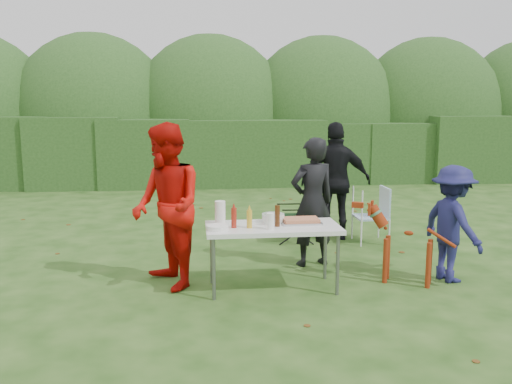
{
  "coord_description": "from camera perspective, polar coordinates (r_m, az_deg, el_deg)",
  "views": [
    {
      "loc": [
        -0.52,
        -5.88,
        2.11
      ],
      "look_at": [
        0.25,
        0.74,
        1.0
      ],
      "focal_mm": 38.0,
      "sensor_mm": 36.0,
      "label": 1
    }
  ],
  "objects": [
    {
      "name": "child",
      "position": [
        6.8,
        19.97,
        -3.16
      ],
      "size": [
        0.73,
        1.0,
        1.39
      ],
      "primitive_type": "imported",
      "rotation": [
        0.0,
        0.0,
        1.83
      ],
      "color": "#191A4D",
      "rests_on": "ground"
    },
    {
      "name": "hedge_row",
      "position": [
        13.95,
        -4.52,
        4.25
      ],
      "size": [
        22.0,
        1.4,
        1.7
      ],
      "primitive_type": "cube",
      "color": "#23471C",
      "rests_on": "ground"
    },
    {
      "name": "lawn_chair",
      "position": [
        8.38,
        11.98,
        -2.34
      ],
      "size": [
        0.51,
        0.51,
        0.85
      ],
      "primitive_type": null,
      "rotation": [
        0.0,
        0.0,
        3.13
      ],
      "color": "#5089B3",
      "rests_on": "ground"
    },
    {
      "name": "camping_chair",
      "position": [
        8.27,
        4.02,
        -2.3
      ],
      "size": [
        0.57,
        0.57,
        0.86
      ],
      "primitive_type": null,
      "rotation": [
        0.0,
        0.0,
        3.08
      ],
      "color": "#133216",
      "rests_on": "ground"
    },
    {
      "name": "ketchup_bottle",
      "position": [
        5.98,
        -2.34,
        -2.74
      ],
      "size": [
        0.06,
        0.06,
        0.22
      ],
      "primitive_type": "cylinder",
      "color": "maroon",
      "rests_on": "folding_table"
    },
    {
      "name": "ground",
      "position": [
        6.27,
        -1.54,
        -10.22
      ],
      "size": [
        80.0,
        80.0,
        0.0
      ],
      "primitive_type": "plane",
      "color": "#1E4211"
    },
    {
      "name": "plate_stack",
      "position": [
        5.91,
        -4.09,
        -3.74
      ],
      "size": [
        0.24,
        0.24,
        0.05
      ],
      "primitive_type": "cylinder",
      "color": "white",
      "rests_on": "folding_table"
    },
    {
      "name": "focaccia_bread",
      "position": [
        6.23,
        4.75,
        -2.93
      ],
      "size": [
        0.4,
        0.26,
        0.04
      ],
      "primitive_type": "cube",
      "color": "#C4734C",
      "rests_on": "food_tray"
    },
    {
      "name": "cup_stack",
      "position": [
        5.9,
        1.51,
        -3.09
      ],
      "size": [
        0.08,
        0.08,
        0.18
      ],
      "primitive_type": "cylinder",
      "color": "white",
      "rests_on": "folding_table"
    },
    {
      "name": "beer_bottle",
      "position": [
        6.03,
        2.26,
        -2.53
      ],
      "size": [
        0.06,
        0.06,
        0.24
      ],
      "primitive_type": "cylinder",
      "color": "#47230F",
      "rests_on": "folding_table"
    },
    {
      "name": "shrub_backdrop",
      "position": [
        15.5,
        -4.79,
        7.54
      ],
      "size": [
        20.0,
        2.6,
        3.2
      ],
      "primitive_type": "ellipsoid",
      "color": "#3D6628",
      "rests_on": "ground"
    },
    {
      "name": "folding_table",
      "position": [
        6.1,
        1.79,
        -4.05
      ],
      "size": [
        1.5,
        0.7,
        0.74
      ],
      "color": "silver",
      "rests_on": "ground"
    },
    {
      "name": "paper_towel_roll",
      "position": [
        6.18,
        -3.79,
        -2.15
      ],
      "size": [
        0.12,
        0.12,
        0.26
      ],
      "primitive_type": "cylinder",
      "color": "white",
      "rests_on": "folding_table"
    },
    {
      "name": "person_cook",
      "position": [
        7.02,
        5.96,
        -1.07
      ],
      "size": [
        0.69,
        0.54,
        1.67
      ],
      "primitive_type": "imported",
      "rotation": [
        0.0,
        0.0,
        3.4
      ],
      "color": "black",
      "rests_on": "ground"
    },
    {
      "name": "food_tray",
      "position": [
        6.24,
        4.75,
        -3.18
      ],
      "size": [
        0.45,
        0.3,
        0.02
      ],
      "primitive_type": "cube",
      "color": "#B7B7BA",
      "rests_on": "folding_table"
    },
    {
      "name": "person_red_jacket",
      "position": [
        6.2,
        -9.36,
        -1.49
      ],
      "size": [
        1.02,
        1.13,
        1.89
      ],
      "primitive_type": "imported",
      "rotation": [
        0.0,
        0.0,
        -1.17
      ],
      "color": "#BE0C06",
      "rests_on": "ground"
    },
    {
      "name": "person_black_puffy",
      "position": [
        8.41,
        8.4,
        1.13
      ],
      "size": [
        1.1,
        0.54,
        1.81
      ],
      "primitive_type": "imported",
      "rotation": [
        0.0,
        0.0,
        3.05
      ],
      "color": "black",
      "rests_on": "ground"
    },
    {
      "name": "mustard_bottle",
      "position": [
        5.96,
        -0.7,
        -2.86
      ],
      "size": [
        0.06,
        0.06,
        0.2
      ],
      "primitive_type": "cylinder",
      "color": "gold",
      "rests_on": "folding_table"
    },
    {
      "name": "dog",
      "position": [
        6.59,
        15.72,
        -5.41
      ],
      "size": [
        1.04,
        0.8,
        0.92
      ],
      "primitive_type": null,
      "rotation": [
        0.0,
        0.0,
        2.65
      ],
      "color": "maroon",
      "rests_on": "ground"
    },
    {
      "name": "pasta_bowl",
      "position": [
        6.25,
        1.82,
        -2.75
      ],
      "size": [
        0.26,
        0.26,
        0.1
      ],
      "primitive_type": "cylinder",
      "color": "silver",
      "rests_on": "folding_table"
    }
  ]
}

